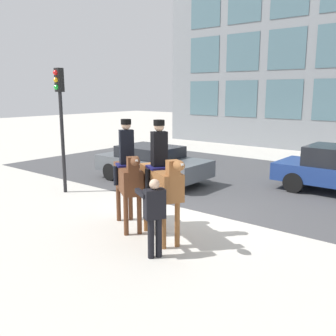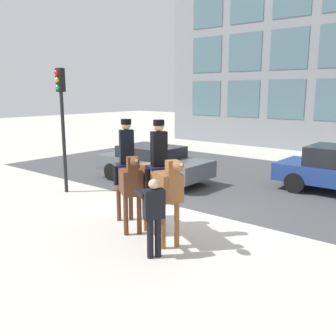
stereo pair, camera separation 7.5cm
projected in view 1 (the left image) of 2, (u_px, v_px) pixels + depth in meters
ground_plane at (184, 215)px, 9.88m from camera, size 80.00×80.00×0.00m
road_surface at (262, 182)px, 13.50m from camera, size 21.03×8.50×0.01m
mounted_horse_lead at (128, 174)px, 8.76m from camera, size 1.64×1.26×2.58m
mounted_horse_companion at (161, 179)px, 8.04m from camera, size 1.82×1.19×2.62m
pedestrian_bystander at (154, 212)px, 7.20m from camera, size 0.91×0.46×1.58m
street_car_near_lane at (152, 163)px, 13.50m from camera, size 4.22×1.88×1.29m
traffic_light at (61, 110)px, 11.64m from camera, size 0.24×0.29×3.92m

